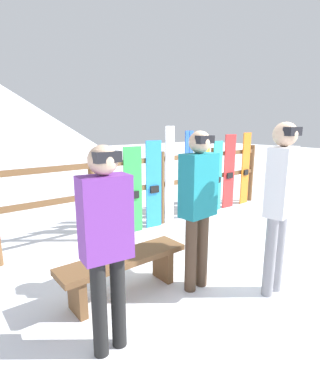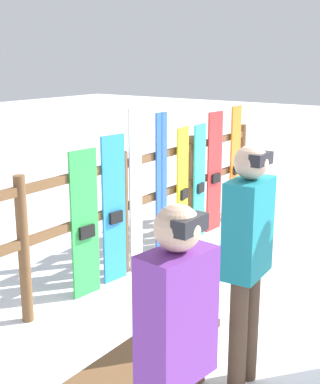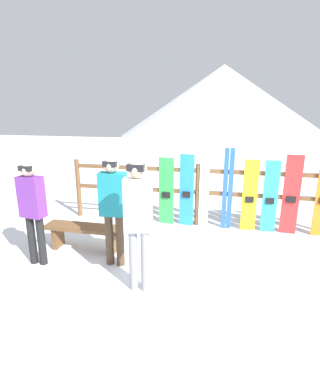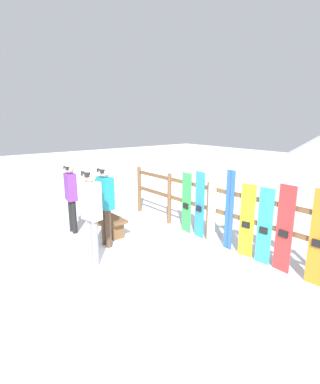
{
  "view_description": "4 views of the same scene",
  "coord_description": "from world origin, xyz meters",
  "px_view_note": "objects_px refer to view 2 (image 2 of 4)",
  "views": [
    {
      "loc": [
        -3.27,
        -2.34,
        1.77
      ],
      "look_at": [
        -0.55,
        1.06,
        0.78
      ],
      "focal_mm": 28.0,
      "sensor_mm": 36.0,
      "label": 1
    },
    {
      "loc": [
        -4.13,
        -1.69,
        2.25
      ],
      "look_at": [
        -0.57,
        0.84,
        1.13
      ],
      "focal_mm": 50.0,
      "sensor_mm": 36.0,
      "label": 2
    },
    {
      "loc": [
        0.52,
        -4.26,
        2.38
      ],
      "look_at": [
        -0.59,
        0.79,
        0.94
      ],
      "focal_mm": 28.0,
      "sensor_mm": 36.0,
      "label": 3
    },
    {
      "loc": [
        4.25,
        -3.04,
        2.62
      ],
      "look_at": [
        -0.67,
        0.88,
        1.08
      ],
      "focal_mm": 28.0,
      "sensor_mm": 36.0,
      "label": 4
    }
  ],
  "objects_px": {
    "snowboard_green": "(85,225)",
    "snowboard_cyan": "(199,182)",
    "ski_pair_white": "(136,191)",
    "snowboard_blue": "(114,210)",
    "snowboard_orange": "(235,164)",
    "person_purple": "(177,343)",
    "ski_pair_blue": "(161,186)",
    "person_teal": "(247,249)",
    "bench": "(141,370)",
    "snowboard_red": "(214,172)",
    "snowboard_yellow": "(182,188)"
  },
  "relations": [
    {
      "from": "snowboard_green",
      "to": "snowboard_cyan",
      "type": "distance_m",
      "value": 2.06
    },
    {
      "from": "snowboard_cyan",
      "to": "ski_pair_white",
      "type": "bearing_deg",
      "value": 179.84
    },
    {
      "from": "snowboard_blue",
      "to": "snowboard_orange",
      "type": "distance_m",
      "value": 2.58
    },
    {
      "from": "snowboard_green",
      "to": "snowboard_blue",
      "type": "xyz_separation_m",
      "value": [
        0.43,
        0.0,
        0.04
      ]
    },
    {
      "from": "person_purple",
      "to": "ski_pair_white",
      "type": "height_order",
      "value": "ski_pair_white"
    },
    {
      "from": "ski_pair_blue",
      "to": "person_teal",
      "type": "bearing_deg",
      "value": -131.73
    },
    {
      "from": "ski_pair_blue",
      "to": "person_purple",
      "type": "bearing_deg",
      "value": -143.63
    },
    {
      "from": "snowboard_orange",
      "to": "snowboard_blue",
      "type": "bearing_deg",
      "value": -180.0
    },
    {
      "from": "bench",
      "to": "snowboard_red",
      "type": "xyz_separation_m",
      "value": [
        3.57,
        1.52,
        0.45
      ]
    },
    {
      "from": "snowboard_cyan",
      "to": "snowboard_orange",
      "type": "bearing_deg",
      "value": 0.01
    },
    {
      "from": "snowboard_green",
      "to": "snowboard_cyan",
      "type": "height_order",
      "value": "snowboard_cyan"
    },
    {
      "from": "person_purple",
      "to": "ski_pair_blue",
      "type": "distance_m",
      "value": 3.59
    },
    {
      "from": "snowboard_yellow",
      "to": "person_teal",
      "type": "bearing_deg",
      "value": -138.31
    },
    {
      "from": "snowboard_green",
      "to": "ski_pair_white",
      "type": "distance_m",
      "value": 0.8
    },
    {
      "from": "ski_pair_white",
      "to": "snowboard_orange",
      "type": "distance_m",
      "value": 2.23
    },
    {
      "from": "person_purple",
      "to": "snowboard_yellow",
      "type": "relative_size",
      "value": 1.13
    },
    {
      "from": "ski_pair_white",
      "to": "snowboard_yellow",
      "type": "height_order",
      "value": "ski_pair_white"
    },
    {
      "from": "snowboard_blue",
      "to": "person_teal",
      "type": "bearing_deg",
      "value": -114.59
    },
    {
      "from": "snowboard_green",
      "to": "ski_pair_blue",
      "type": "distance_m",
      "value": 1.25
    },
    {
      "from": "snowboard_cyan",
      "to": "snowboard_red",
      "type": "distance_m",
      "value": 0.38
    },
    {
      "from": "snowboard_cyan",
      "to": "person_purple",
      "type": "bearing_deg",
      "value": -150.17
    },
    {
      "from": "person_teal",
      "to": "ski_pair_white",
      "type": "distance_m",
      "value": 2.26
    },
    {
      "from": "person_teal",
      "to": "snowboard_green",
      "type": "height_order",
      "value": "person_teal"
    },
    {
      "from": "snowboard_blue",
      "to": "snowboard_red",
      "type": "relative_size",
      "value": 0.96
    },
    {
      "from": "snowboard_blue",
      "to": "ski_pair_blue",
      "type": "bearing_deg",
      "value": 0.24
    },
    {
      "from": "snowboard_blue",
      "to": "snowboard_cyan",
      "type": "height_order",
      "value": "snowboard_blue"
    },
    {
      "from": "person_purple",
      "to": "snowboard_blue",
      "type": "bearing_deg",
      "value": 45.79
    },
    {
      "from": "person_purple",
      "to": "person_teal",
      "type": "distance_m",
      "value": 1.23
    },
    {
      "from": "person_purple",
      "to": "snowboard_blue",
      "type": "distance_m",
      "value": 2.97
    },
    {
      "from": "snowboard_green",
      "to": "snowboard_yellow",
      "type": "relative_size",
      "value": 0.99
    },
    {
      "from": "person_teal",
      "to": "snowboard_orange",
      "type": "bearing_deg",
      "value": 28.71
    },
    {
      "from": "snowboard_green",
      "to": "snowboard_red",
      "type": "bearing_deg",
      "value": 0.0
    },
    {
      "from": "bench",
      "to": "person_teal",
      "type": "bearing_deg",
      "value": -28.1
    },
    {
      "from": "snowboard_green",
      "to": "ski_pair_blue",
      "type": "xyz_separation_m",
      "value": [
        1.25,
        0.0,
        0.12
      ]
    },
    {
      "from": "ski_pair_white",
      "to": "snowboard_blue",
      "type": "bearing_deg",
      "value": -179.45
    },
    {
      "from": "snowboard_green",
      "to": "person_teal",
      "type": "bearing_deg",
      "value": -103.07
    },
    {
      "from": "snowboard_orange",
      "to": "ski_pair_blue",
      "type": "bearing_deg",
      "value": 179.89
    },
    {
      "from": "person_teal",
      "to": "snowboard_blue",
      "type": "xyz_separation_m",
      "value": [
        0.86,
        1.89,
        -0.26
      ]
    },
    {
      "from": "person_purple",
      "to": "bench",
      "type": "bearing_deg",
      "value": 49.92
    },
    {
      "from": "ski_pair_blue",
      "to": "snowboard_red",
      "type": "relative_size",
      "value": 1.06
    },
    {
      "from": "person_purple",
      "to": "snowboard_orange",
      "type": "distance_m",
      "value": 5.11
    },
    {
      "from": "bench",
      "to": "ski_pair_blue",
      "type": "xyz_separation_m",
      "value": [
        2.38,
        1.52,
        0.5
      ]
    },
    {
      "from": "snowboard_orange",
      "to": "snowboard_yellow",
      "type": "bearing_deg",
      "value": -179.99
    },
    {
      "from": "snowboard_cyan",
      "to": "snowboard_orange",
      "type": "height_order",
      "value": "snowboard_orange"
    },
    {
      "from": "snowboard_green",
      "to": "snowboard_yellow",
      "type": "bearing_deg",
      "value": 0.0
    },
    {
      "from": "person_teal",
      "to": "ski_pair_blue",
      "type": "distance_m",
      "value": 2.54
    },
    {
      "from": "ski_pair_white",
      "to": "ski_pair_blue",
      "type": "relative_size",
      "value": 1.05
    },
    {
      "from": "snowboard_cyan",
      "to": "bench",
      "type": "bearing_deg",
      "value": -154.58
    },
    {
      "from": "snowboard_green",
      "to": "ski_pair_blue",
      "type": "relative_size",
      "value": 0.86
    },
    {
      "from": "bench",
      "to": "snowboard_green",
      "type": "distance_m",
      "value": 1.93
    }
  ]
}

